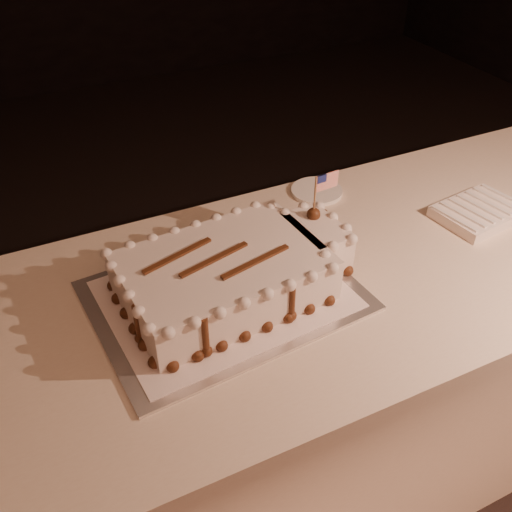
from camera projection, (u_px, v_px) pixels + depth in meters
name	position (u px, v px, depth m)	size (l,w,h in m)	color
banquet_table	(301.00, 377.00, 1.60)	(2.40, 0.80, 0.75)	beige
cake_board	(225.00, 296.00, 1.31)	(0.58, 0.44, 0.01)	silver
doily	(224.00, 294.00, 1.30)	(0.52, 0.40, 0.00)	white
sheet_cake	(236.00, 272.00, 1.28)	(0.56, 0.35, 0.22)	white
napkin_stack	(479.00, 212.00, 1.55)	(0.24, 0.19, 0.04)	white
side_plate	(317.00, 191.00, 1.66)	(0.15, 0.15, 0.01)	white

